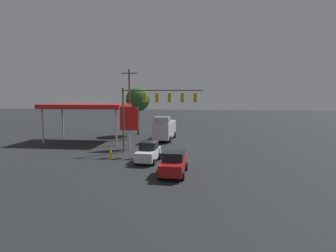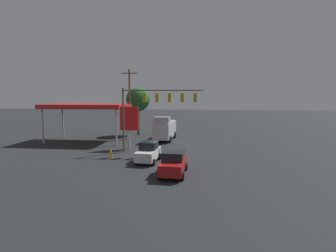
{
  "view_description": "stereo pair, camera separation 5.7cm",
  "coord_description": "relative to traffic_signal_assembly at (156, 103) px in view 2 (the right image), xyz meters",
  "views": [
    {
      "loc": [
        -3.4,
        27.37,
        6.41
      ],
      "look_at": [
        0.0,
        -2.0,
        3.06
      ],
      "focal_mm": 28.0,
      "sensor_mm": 36.0,
      "label": 1
    },
    {
      "loc": [
        -3.46,
        27.36,
        6.41
      ],
      "look_at": [
        0.0,
        -2.0,
        3.06
      ],
      "focal_mm": 28.0,
      "sensor_mm": 36.0,
      "label": 2
    }
  ],
  "objects": [
    {
      "name": "sedan_far",
      "position": [
        -2.71,
        7.98,
        -4.77
      ],
      "size": [
        2.22,
        4.48,
        1.93
      ],
      "rotation": [
        0.0,
        0.0,
        1.53
      ],
      "color": "maroon",
      "rests_on": "ground"
    },
    {
      "name": "hatchback_crossing",
      "position": [
        0.15,
        4.07,
        -4.78
      ],
      "size": [
        2.19,
        3.92,
        1.97
      ],
      "rotation": [
        0.0,
        0.0,
        1.49
      ],
      "color": "silver",
      "rests_on": "ground"
    },
    {
      "name": "delivery_truck",
      "position": [
        0.21,
        -8.84,
        -4.03
      ],
      "size": [
        2.88,
        6.93,
        3.58
      ],
      "rotation": [
        0.0,
        0.0,
        1.51
      ],
      "color": "silver",
      "rests_on": "ground"
    },
    {
      "name": "utility_pole",
      "position": [
        5.43,
        -8.89,
        -0.25
      ],
      "size": [
        2.4,
        0.26,
        10.37
      ],
      "color": "brown",
      "rests_on": "ground"
    },
    {
      "name": "street_tree",
      "position": [
        5.27,
        -13.63,
        0.17
      ],
      "size": [
        3.97,
        3.97,
        7.91
      ],
      "color": "#4C331E",
      "rests_on": "ground"
    },
    {
      "name": "traffic_signal_assembly",
      "position": [
        0.0,
        0.0,
        0.0
      ],
      "size": [
        9.1,
        0.43,
        7.38
      ],
      "color": "brown",
      "rests_on": "ground"
    },
    {
      "name": "gas_station_canopy",
      "position": [
        11.08,
        -6.63,
        -0.76
      ],
      "size": [
        11.46,
        6.52,
        5.33
      ],
      "color": "red",
      "rests_on": "ground"
    },
    {
      "name": "fire_hydrant",
      "position": [
        4.2,
        3.4,
        -5.28
      ],
      "size": [
        0.24,
        0.24,
        0.88
      ],
      "color": "gold",
      "rests_on": "ground"
    },
    {
      "name": "price_sign",
      "position": [
        3.66,
        -1.99,
        -2.17
      ],
      "size": [
        2.26,
        0.27,
        5.16
      ],
      "color": "#B7B7BC",
      "rests_on": "ground"
    },
    {
      "name": "ground_plane",
      "position": [
        -1.27,
        1.58,
        -5.72
      ],
      "size": [
        200.0,
        200.0,
        0.0
      ],
      "primitive_type": "plane",
      "color": "black"
    }
  ]
}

